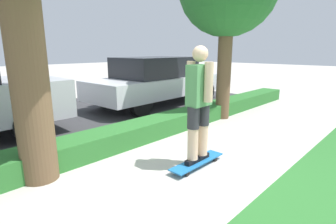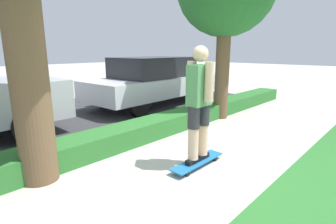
# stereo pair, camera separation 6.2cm
# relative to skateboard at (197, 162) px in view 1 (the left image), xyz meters

# --- Properties ---
(ground_plane) EXTENTS (60.00, 60.00, 0.00)m
(ground_plane) POSITION_rel_skateboard_xyz_m (-0.10, -0.05, -0.07)
(ground_plane) COLOR #BCB7AD
(street_asphalt) EXTENTS (13.00, 5.00, 0.01)m
(street_asphalt) POSITION_rel_skateboard_xyz_m (-0.10, 4.15, -0.07)
(street_asphalt) COLOR #38383A
(street_asphalt) RESTS_ON ground_plane
(hedge_row) EXTENTS (13.00, 0.60, 0.35)m
(hedge_row) POSITION_rel_skateboard_xyz_m (-0.10, 1.55, 0.10)
(hedge_row) COLOR #2D702D
(hedge_row) RESTS_ON ground_plane
(skateboard) EXTENTS (1.03, 0.24, 0.09)m
(skateboard) POSITION_rel_skateboard_xyz_m (0.00, 0.00, 0.00)
(skateboard) COLOR #1E6BAD
(skateboard) RESTS_ON ground_plane
(skater_person) EXTENTS (0.50, 0.43, 1.69)m
(skater_person) POSITION_rel_skateboard_xyz_m (-0.00, 0.00, 0.92)
(skater_person) COLOR black
(skater_person) RESTS_ON skateboard
(parked_car_middle) EXTENTS (4.79, 1.95, 1.50)m
(parked_car_middle) POSITION_rel_skateboard_xyz_m (2.85, 3.78, 0.71)
(parked_car_middle) COLOR silver
(parked_car_middle) RESTS_ON ground_plane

